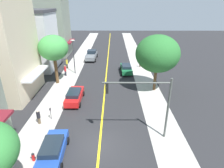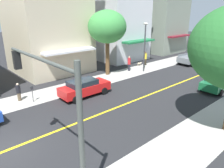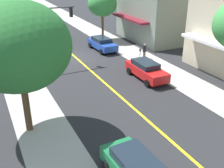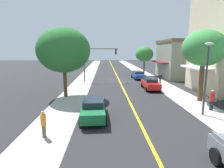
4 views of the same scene
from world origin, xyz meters
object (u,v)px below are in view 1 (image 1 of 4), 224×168
(street_tree_right_corner, at_px, (157,54))
(street_lamp, at_px, (74,53))
(pedestrian_yellow_shirt, at_px, (67,63))
(fire_hydrant, at_px, (33,157))
(pedestrian_black_shirt, at_px, (39,117))
(traffic_light_mast, at_px, (147,98))
(street_tree_left_far, at_px, (53,48))
(pedestrian_orange_shirt, at_px, (140,63))
(small_dog, at_px, (65,68))
(green_sedan_right_curb, at_px, (126,68))
(pedestrian_red_shirt, at_px, (65,70))
(red_sedan_left_curb, at_px, (74,96))
(blue_sedan_left_curb, at_px, (53,149))
(grey_pickup_truck, at_px, (91,55))
(parking_meter, at_px, (50,112))

(street_tree_right_corner, distance_m, street_lamp, 14.38)
(pedestrian_yellow_shirt, bearing_deg, fire_hydrant, 85.49)
(fire_hydrant, relative_size, pedestrian_black_shirt, 0.48)
(traffic_light_mast, distance_m, pedestrian_black_shirt, 11.30)
(street_tree_left_far, height_order, pedestrian_black_shirt, street_tree_left_far)
(pedestrian_orange_shirt, distance_m, small_dog, 14.20)
(street_lamp, relative_size, green_sedan_right_curb, 1.25)
(green_sedan_right_curb, distance_m, pedestrian_red_shirt, 10.54)
(street_lamp, xyz_separation_m, pedestrian_orange_shirt, (11.88, 3.48, -2.80))
(traffic_light_mast, distance_m, pedestrian_yellow_shirt, 23.10)
(street_lamp, distance_m, red_sedan_left_curb, 10.78)
(traffic_light_mast, bearing_deg, fire_hydrant, 17.85)
(street_tree_right_corner, relative_size, street_lamp, 1.32)
(street_tree_right_corner, height_order, pedestrian_black_shirt, street_tree_right_corner)
(blue_sedan_left_curb, relative_size, pedestrian_yellow_shirt, 2.44)
(pedestrian_orange_shirt, bearing_deg, street_lamp, -93.00)
(green_sedan_right_curb, bearing_deg, grey_pickup_truck, 37.86)
(red_sedan_left_curb, height_order, pedestrian_orange_shirt, pedestrian_orange_shirt)
(parking_meter, distance_m, pedestrian_black_shirt, 1.28)
(grey_pickup_truck, relative_size, pedestrian_yellow_shirt, 2.97)
(fire_hydrant, distance_m, small_dog, 21.84)
(pedestrian_yellow_shirt, bearing_deg, pedestrian_red_shirt, 88.35)
(street_tree_right_corner, bearing_deg, grey_pickup_truck, 124.72)
(blue_sedan_left_curb, bearing_deg, parking_meter, 16.06)
(pedestrian_orange_shirt, xyz_separation_m, small_dog, (-14.08, -1.76, -0.57))
(fire_hydrant, height_order, pedestrian_yellow_shirt, pedestrian_yellow_shirt)
(pedestrian_red_shirt, bearing_deg, street_tree_right_corner, 111.01)
(red_sedan_left_curb, bearing_deg, street_lamp, 10.52)
(fire_hydrant, bearing_deg, grey_pickup_truck, 86.71)
(red_sedan_left_curb, bearing_deg, pedestrian_yellow_shirt, 16.82)
(pedestrian_orange_shirt, height_order, small_dog, pedestrian_orange_shirt)
(street_tree_right_corner, height_order, red_sedan_left_curb, street_tree_right_corner)
(parking_meter, height_order, pedestrian_yellow_shirt, pedestrian_yellow_shirt)
(street_tree_left_far, xyz_separation_m, blue_sedan_left_curb, (3.83, -15.29, -4.70))
(pedestrian_red_shirt, bearing_deg, pedestrian_black_shirt, 44.14)
(pedestrian_yellow_shirt, bearing_deg, parking_meter, 86.46)
(street_lamp, height_order, green_sedan_right_curb, street_lamp)
(fire_hydrant, distance_m, pedestrian_black_shirt, 5.20)
(street_lamp, relative_size, red_sedan_left_curb, 1.28)
(red_sedan_left_curb, bearing_deg, small_dog, 18.97)
(pedestrian_yellow_shirt, bearing_deg, blue_sedan_left_curb, 89.39)
(traffic_light_mast, relative_size, red_sedan_left_curb, 1.29)
(pedestrian_orange_shirt, bearing_deg, street_tree_left_far, -80.11)
(traffic_light_mast, bearing_deg, grey_pickup_truck, -73.38)
(fire_hydrant, xyz_separation_m, pedestrian_yellow_shirt, (-2.36, 22.69, 0.62))
(blue_sedan_left_curb, bearing_deg, street_tree_right_corner, -42.54)
(street_lamp, height_order, pedestrian_red_shirt, street_lamp)
(fire_hydrant, bearing_deg, small_dog, 96.73)
(fire_hydrant, distance_m, traffic_light_mast, 10.46)
(street_lamp, distance_m, blue_sedan_left_curb, 19.85)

